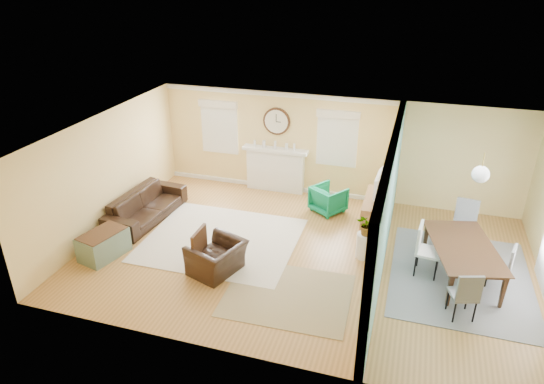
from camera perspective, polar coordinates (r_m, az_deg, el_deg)
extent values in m
plane|color=#9E6D37|center=(10.07, 3.89, -7.47)|extent=(9.00, 9.00, 0.00)
cube|color=#EDC475|center=(12.14, 7.41, 5.19)|extent=(9.00, 0.02, 2.60)
cube|color=#EDC475|center=(6.95, -1.73, -11.35)|extent=(9.00, 0.02, 2.60)
cube|color=#EDC475|center=(11.20, -18.89, 2.22)|extent=(0.02, 6.00, 2.60)
cube|color=white|center=(8.93, 4.38, 6.69)|extent=(9.00, 6.00, 0.02)
cube|color=#EDC475|center=(10.52, 13.88, 1.37)|extent=(0.12, 3.20, 2.60)
cube|color=#EDC475|center=(7.11, 11.36, -10.96)|extent=(0.12, 1.00, 2.60)
cube|color=#EDC475|center=(7.79, 13.27, 1.60)|extent=(0.12, 1.80, 0.40)
cube|color=white|center=(9.17, 12.53, -3.61)|extent=(0.04, 0.12, 2.20)
cube|color=white|center=(7.64, 11.15, -9.94)|extent=(0.04, 0.12, 2.20)
cube|color=white|center=(7.87, 12.62, 0.33)|extent=(0.04, 1.92, 0.12)
cube|color=#75CFCA|center=(9.25, 13.62, -2.06)|extent=(0.02, 6.00, 2.60)
cube|color=white|center=(12.62, 0.41, 2.55)|extent=(1.50, 0.24, 1.10)
cube|color=white|center=(12.38, 0.38, 4.98)|extent=(1.70, 0.30, 0.08)
cube|color=black|center=(12.73, 0.54, 2.51)|extent=(0.85, 0.02, 0.75)
cube|color=gold|center=(12.66, 0.39, 2.00)|extent=(0.85, 0.02, 0.62)
cylinder|color=#4C2E19|center=(12.25, 0.55, 8.32)|extent=(0.70, 0.06, 0.70)
cylinder|color=silver|center=(12.22, 0.50, 8.27)|extent=(0.60, 0.01, 0.60)
cube|color=black|center=(12.19, 0.50, 8.72)|extent=(0.02, 0.01, 0.20)
cube|color=black|center=(12.20, 0.77, 8.24)|extent=(0.12, 0.01, 0.02)
cube|color=white|center=(12.86, -6.14, 7.61)|extent=(0.90, 0.03, 1.30)
cube|color=white|center=(12.83, -6.19, 7.57)|extent=(1.00, 0.04, 1.40)
cube|color=beige|center=(12.62, -6.39, 10.23)|extent=(1.05, 0.10, 0.18)
cube|color=white|center=(12.03, 7.69, 6.25)|extent=(0.90, 0.03, 1.30)
cube|color=white|center=(12.00, 7.67, 6.21)|extent=(1.00, 0.04, 1.40)
cube|color=beige|center=(11.77, 7.81, 9.04)|extent=(1.05, 0.10, 0.18)
cylinder|color=gold|center=(8.86, 23.61, 3.39)|extent=(0.02, 0.02, 0.30)
sphere|color=white|center=(8.95, 23.33, 1.91)|extent=(0.30, 0.30, 0.30)
cube|color=beige|center=(10.62, -5.96, -5.60)|extent=(3.23, 2.81, 0.02)
cube|color=tan|center=(8.97, 1.87, -12.01)|extent=(2.30, 1.90, 0.01)
cube|color=gray|center=(10.08, 21.26, -9.28)|extent=(2.57, 3.21, 0.01)
imported|color=black|center=(11.65, -14.61, -1.56)|extent=(1.04, 2.31, 0.66)
imported|color=black|center=(9.45, -6.50, -7.71)|extent=(1.13, 1.21, 0.64)
imported|color=#048345|center=(11.67, 6.65, -0.83)|extent=(0.98, 0.98, 0.65)
cube|color=slate|center=(10.47, -19.19, -5.88)|extent=(0.79, 1.06, 0.53)
cube|color=#4C2E19|center=(10.34, -19.41, -4.58)|extent=(0.75, 1.01, 0.02)
cube|color=#9C6941|center=(10.99, 11.88, -2.55)|extent=(0.45, 1.36, 0.80)
cube|color=#4C2E19|center=(10.58, 10.46, -2.67)|extent=(0.01, 0.36, 0.22)
cube|color=#4C2E19|center=(10.71, 10.35, -3.95)|extent=(0.01, 0.36, 0.22)
cube|color=#4C2E19|center=(10.94, 10.75, -1.70)|extent=(0.01, 0.36, 0.22)
cube|color=#4C2E19|center=(11.06, 10.63, -2.95)|extent=(0.01, 0.36, 0.22)
cube|color=#4C2E19|center=(11.30, 11.01, -0.80)|extent=(0.01, 0.36, 0.22)
cube|color=#4C2E19|center=(11.42, 10.90, -2.01)|extent=(0.01, 0.36, 0.22)
imported|color=black|center=(10.68, 12.12, 0.92)|extent=(0.19, 1.15, 0.66)
cylinder|color=white|center=(10.05, 10.88, -6.20)|extent=(0.36, 0.36, 0.53)
imported|color=#337F33|center=(9.80, 11.12, -3.70)|extent=(0.49, 0.53, 0.47)
imported|color=#4C2E19|center=(9.90, 21.57, -7.65)|extent=(1.54, 2.18, 0.69)
cube|color=gray|center=(10.85, 21.63, -3.77)|extent=(0.51, 0.51, 0.05)
cube|color=gray|center=(10.73, 21.86, -2.51)|extent=(0.46, 0.11, 0.54)
cylinder|color=black|center=(11.14, 22.43, -4.69)|extent=(0.03, 0.03, 0.46)
cylinder|color=black|center=(10.82, 22.29, -5.60)|extent=(0.03, 0.03, 0.46)
cylinder|color=black|center=(11.14, 20.56, -4.34)|extent=(0.03, 0.03, 0.46)
cylinder|color=black|center=(10.82, 20.36, -5.24)|extent=(0.03, 0.03, 0.46)
cube|color=gray|center=(8.85, 21.55, -11.17)|extent=(0.52, 0.52, 0.05)
cube|color=gray|center=(8.71, 21.81, -9.86)|extent=(0.41, 0.17, 0.49)
cylinder|color=black|center=(8.80, 20.64, -13.14)|extent=(0.03, 0.03, 0.41)
cylinder|color=black|center=(9.05, 19.93, -11.85)|extent=(0.03, 0.03, 0.41)
cylinder|color=black|center=(8.93, 22.70, -12.94)|extent=(0.03, 0.03, 0.41)
cylinder|color=black|center=(9.17, 21.93, -11.68)|extent=(0.03, 0.03, 0.41)
cube|color=white|center=(9.70, 17.92, -6.72)|extent=(0.51, 0.51, 0.05)
cube|color=white|center=(9.57, 18.14, -5.32)|extent=(0.10, 0.46, 0.55)
cylinder|color=black|center=(10.01, 16.79, -7.28)|extent=(0.03, 0.03, 0.46)
cylinder|color=black|center=(9.99, 18.91, -7.66)|extent=(0.03, 0.03, 0.46)
cylinder|color=black|center=(9.69, 16.47, -8.40)|extent=(0.03, 0.03, 0.46)
cylinder|color=black|center=(9.68, 18.67, -8.79)|extent=(0.03, 0.03, 0.46)
cube|color=gray|center=(9.89, 25.22, -7.96)|extent=(0.48, 0.48, 0.05)
cube|color=gray|center=(9.77, 25.47, -6.82)|extent=(0.16, 0.39, 0.46)
cylinder|color=black|center=(9.86, 25.72, -9.72)|extent=(0.03, 0.03, 0.39)
cylinder|color=black|center=(9.88, 23.92, -9.26)|extent=(0.03, 0.03, 0.39)
cylinder|color=black|center=(10.13, 26.02, -8.81)|extent=(0.03, 0.03, 0.39)
cylinder|color=black|center=(10.15, 24.28, -8.37)|extent=(0.03, 0.03, 0.39)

